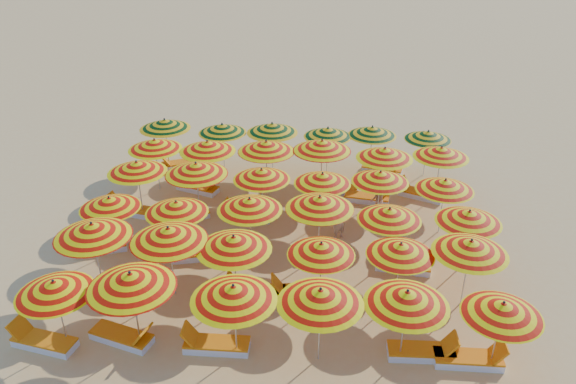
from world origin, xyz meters
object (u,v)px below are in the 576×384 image
at_px(umbrella_30, 165,124).
at_px(lounger_16, 420,194).
at_px(lounger_11, 185,215).
at_px(umbrella_3, 320,297).
at_px(umbrella_7, 168,234).
at_px(umbrella_24, 155,144).
at_px(umbrella_20, 262,174).
at_px(umbrella_9, 321,249).
at_px(umbrella_23, 445,185).
at_px(umbrella_14, 250,204).
at_px(umbrella_21, 322,179).
at_px(umbrella_10, 401,249).
at_px(lounger_6, 300,292).
at_px(umbrella_15, 320,203).
at_px(umbrella_2, 234,293).
at_px(umbrella_29, 441,152).
at_px(umbrella_33, 328,132).
at_px(lounger_3, 423,351).
at_px(lounger_18, 383,169).
at_px(umbrella_31, 222,129).
at_px(umbrella_22, 380,177).
at_px(lounger_1, 123,337).
at_px(lounger_12, 247,215).
at_px(beachgoer_a, 339,220).
at_px(lounger_14, 333,192).
at_px(lounger_2, 215,344).
at_px(lounger_0, 43,341).
at_px(lounger_7, 102,246).
at_px(umbrella_1, 131,281).
at_px(umbrella_16, 389,214).
at_px(lounger_15, 368,198).
at_px(lounger_9, 405,266).
at_px(umbrella_32, 272,128).
at_px(lounger_17, 181,164).
at_px(lounger_10, 128,209).
at_px(umbrella_35, 428,135).
at_px(umbrella_28, 385,153).
at_px(umbrella_18, 137,167).
at_px(umbrella_34, 372,131).
at_px(lounger_4, 470,359).
at_px(lounger_13, 199,188).
at_px(lounger_5, 255,291).
at_px(umbrella_26, 266,147).
at_px(umbrella_17, 469,217).
at_px(umbrella_25, 207,146).

relative_size(umbrella_30, lounger_16, 1.50).
bearing_deg(lounger_11, umbrella_3, 103.61).
distance_m(umbrella_7, umbrella_24, 7.03).
bearing_deg(umbrella_20, lounger_11, -179.71).
relative_size(umbrella_9, umbrella_23, 0.99).
relative_size(umbrella_14, umbrella_21, 0.99).
bearing_deg(umbrella_10, lounger_6, 178.94).
bearing_deg(umbrella_15, umbrella_7, -152.19).
xyz_separation_m(umbrella_2, umbrella_30, (-4.67, 11.14, 0.01)).
bearing_deg(umbrella_23, umbrella_29, 83.42).
height_order(umbrella_33, lounger_3, umbrella_33).
bearing_deg(umbrella_15, lounger_18, 68.22).
bearing_deg(umbrella_20, umbrella_31, 116.52).
height_order(umbrella_22, lounger_1, umbrella_22).
bearing_deg(lounger_12, beachgoer_a, 167.54).
bearing_deg(umbrella_23, umbrella_20, 177.12).
distance_m(umbrella_9, umbrella_20, 4.93).
bearing_deg(lounger_14, lounger_2, 45.82).
xyz_separation_m(lounger_0, lounger_7, (-0.09, 4.53, 0.00)).
xyz_separation_m(umbrella_1, umbrella_10, (6.88, 2.30, -0.29)).
xyz_separation_m(umbrella_16, lounger_7, (-9.37, 0.17, -1.71)).
xyz_separation_m(umbrella_23, lounger_15, (-2.36, 2.10, -1.71)).
distance_m(lounger_6, lounger_9, 3.61).
relative_size(umbrella_3, lounger_12, 1.39).
bearing_deg(lounger_9, umbrella_24, 160.50).
height_order(umbrella_3, umbrella_32, umbrella_32).
bearing_deg(lounger_17, lounger_10, 52.74).
xyz_separation_m(umbrella_35, beachgoer_a, (-3.68, -5.28, -1.07)).
bearing_deg(umbrella_28, lounger_3, -87.12).
distance_m(umbrella_28, lounger_2, 10.02).
relative_size(umbrella_18, lounger_16, 1.28).
distance_m(lounger_12, lounger_18, 6.86).
bearing_deg(umbrella_34, umbrella_3, -99.91).
bearing_deg(lounger_4, umbrella_33, 109.30).
distance_m(umbrella_14, lounger_12, 3.04).
xyz_separation_m(lounger_13, beachgoer_a, (5.56, -3.13, 0.58)).
distance_m(umbrella_2, umbrella_29, 11.12).
relative_size(umbrella_10, umbrella_29, 0.81).
bearing_deg(lounger_5, umbrella_32, -87.83).
bearing_deg(umbrella_1, lounger_3, 0.82).
bearing_deg(umbrella_20, umbrella_3, -72.23).
bearing_deg(umbrella_26, umbrella_21, -45.43).
bearing_deg(umbrella_31, lounger_6, -66.58).
xyz_separation_m(lounger_14, lounger_17, (-6.67, 2.20, 0.00)).
xyz_separation_m(umbrella_20, lounger_4, (6.00, -6.69, -1.74)).
relative_size(umbrella_17, lounger_3, 1.23).
xyz_separation_m(lounger_9, lounger_17, (-8.91, 7.08, 0.00)).
relative_size(umbrella_26, lounger_16, 1.44).
relative_size(lounger_12, lounger_18, 0.98).
relative_size(umbrella_25, lounger_9, 1.32).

